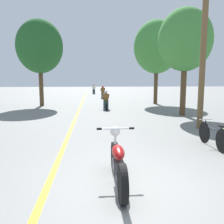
# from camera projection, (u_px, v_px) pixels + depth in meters

# --- Properties ---
(ground_plane) EXTENTS (120.00, 120.00, 0.00)m
(ground_plane) POSITION_uv_depth(u_px,v_px,m) (136.00, 190.00, 4.47)
(ground_plane) COLOR slate
(lane_stripe_center) EXTENTS (0.14, 48.00, 0.01)m
(lane_stripe_center) POSITION_uv_depth(u_px,v_px,m) (79.00, 109.00, 16.44)
(lane_stripe_center) COLOR yellow
(lane_stripe_center) RESTS_ON ground
(utility_pole) EXTENTS (1.10, 0.24, 7.36)m
(utility_pole) POSITION_uv_depth(u_px,v_px,m) (204.00, 37.00, 9.58)
(utility_pole) COLOR brown
(utility_pole) RESTS_ON ground
(roadside_tree_right_near) EXTENTS (3.02, 2.72, 5.98)m
(roadside_tree_right_near) POSITION_uv_depth(u_px,v_px,m) (185.00, 40.00, 13.15)
(roadside_tree_right_near) COLOR #513A23
(roadside_tree_right_near) RESTS_ON ground
(roadside_tree_right_far) EXTENTS (3.77, 3.40, 6.86)m
(roadside_tree_right_far) POSITION_uv_depth(u_px,v_px,m) (157.00, 47.00, 19.44)
(roadside_tree_right_far) COLOR #513A23
(roadside_tree_right_far) RESTS_ON ground
(roadside_tree_left) EXTENTS (3.51, 3.16, 6.55)m
(roadside_tree_left) POSITION_uv_depth(u_px,v_px,m) (40.00, 47.00, 17.94)
(roadside_tree_left) COLOR #513A23
(roadside_tree_left) RESTS_ON ground
(motorcycle_foreground) EXTENTS (0.81, 2.09, 1.06)m
(motorcycle_foreground) POSITION_uv_depth(u_px,v_px,m) (118.00, 161.00, 4.70)
(motorcycle_foreground) COLOR black
(motorcycle_foreground) RESTS_ON ground
(motorcycle_rider_lead) EXTENTS (0.50, 1.98, 1.32)m
(motorcycle_rider_lead) POSITION_uv_depth(u_px,v_px,m) (106.00, 102.00, 16.39)
(motorcycle_rider_lead) COLOR black
(motorcycle_rider_lead) RESTS_ON ground
(motorcycle_rider_mid) EXTENTS (0.50, 2.00, 1.39)m
(motorcycle_rider_mid) POSITION_uv_depth(u_px,v_px,m) (103.00, 94.00, 25.52)
(motorcycle_rider_mid) COLOR black
(motorcycle_rider_mid) RESTS_ON ground
(motorcycle_rider_far) EXTENTS (0.50, 2.00, 1.33)m
(motorcycle_rider_far) POSITION_uv_depth(u_px,v_px,m) (94.00, 90.00, 33.57)
(motorcycle_rider_far) COLOR black
(motorcycle_rider_far) RESTS_ON ground
(bicycle_parked) EXTENTS (0.44, 1.78, 0.81)m
(bicycle_parked) POSITION_uv_depth(u_px,v_px,m) (213.00, 136.00, 7.21)
(bicycle_parked) COLOR black
(bicycle_parked) RESTS_ON ground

